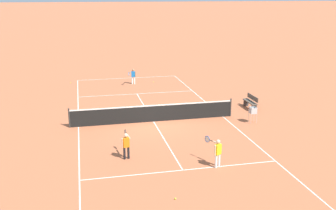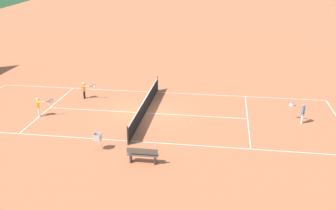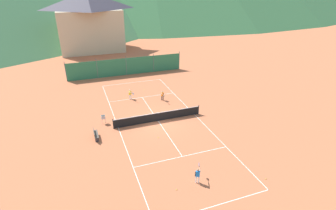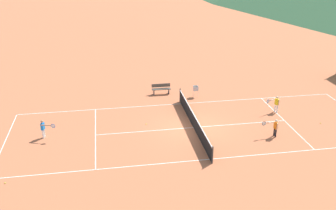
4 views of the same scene
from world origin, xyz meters
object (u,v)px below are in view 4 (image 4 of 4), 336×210
(player_far_service, at_px, (275,127))
(tennis_ball_far_corner, at_px, (146,124))
(player_near_service, at_px, (276,103))
(ball_hopper, at_px, (196,89))
(tennis_ball_by_net_left, at_px, (5,183))
(tennis_ball_by_net_right, at_px, (321,123))
(tennis_ball_alley_right, at_px, (44,126))
(player_far_baseline, at_px, (44,128))
(courtside_bench, at_px, (161,89))
(tennis_net, at_px, (194,121))

(player_far_service, distance_m, tennis_ball_far_corner, 8.37)
(player_near_service, height_order, ball_hopper, player_near_service)
(tennis_ball_by_net_left, distance_m, ball_hopper, 15.87)
(tennis_ball_by_net_right, distance_m, tennis_ball_alley_right, 18.57)
(tennis_ball_by_net_right, height_order, tennis_ball_by_net_left, same)
(player_far_baseline, bearing_deg, ball_hopper, 115.18)
(tennis_ball_by_net_right, bearing_deg, courtside_bench, -126.30)
(tennis_net, relative_size, tennis_ball_by_net_left, 139.09)
(player_near_service, distance_m, tennis_ball_by_net_right, 3.28)
(player_far_baseline, distance_m, ball_hopper, 12.07)
(player_far_service, bearing_deg, tennis_ball_alley_right, -105.20)
(player_far_baseline, height_order, courtside_bench, player_far_baseline)
(tennis_ball_by_net_right, bearing_deg, ball_hopper, -130.47)
(tennis_ball_alley_right, height_order, tennis_ball_far_corner, same)
(player_far_baseline, distance_m, tennis_ball_by_net_left, 5.06)
(player_far_service, bearing_deg, player_near_service, 154.87)
(tennis_ball_far_corner, xyz_separation_m, courtside_bench, (-5.36, 1.86, 0.42))
(player_far_baseline, bearing_deg, player_far_service, 81.02)
(tennis_ball_alley_right, bearing_deg, player_far_baseline, 7.75)
(tennis_net, xyz_separation_m, courtside_bench, (-6.34, -1.18, -0.05))
(tennis_net, xyz_separation_m, tennis_ball_far_corner, (-0.99, -3.04, -0.47))
(player_far_service, bearing_deg, tennis_net, -113.85)
(player_far_service, distance_m, tennis_ball_by_net_right, 4.14)
(player_far_baseline, relative_size, ball_hopper, 1.36)
(player_far_service, distance_m, ball_hopper, 8.10)
(player_far_service, distance_m, tennis_ball_by_net_left, 15.90)
(tennis_ball_by_net_right, distance_m, ball_hopper, 9.51)
(player_far_service, xyz_separation_m, player_near_service, (-3.54, 1.66, 0.02))
(player_far_service, distance_m, player_near_service, 3.91)
(tennis_ball_alley_right, height_order, ball_hopper, ball_hopper)
(player_far_service, bearing_deg, tennis_ball_far_corner, -111.60)
(player_far_baseline, height_order, tennis_ball_by_net_right, player_far_baseline)
(player_far_service, distance_m, player_far_baseline, 14.43)
(tennis_ball_alley_right, relative_size, tennis_ball_far_corner, 1.00)
(tennis_ball_alley_right, bearing_deg, tennis_net, 79.27)
(player_near_service, bearing_deg, player_far_service, -25.13)
(player_far_service, relative_size, tennis_ball_by_net_right, 17.72)
(tennis_ball_alley_right, bearing_deg, tennis_ball_by_net_right, 81.64)
(tennis_net, distance_m, player_near_service, 6.54)
(player_far_baseline, xyz_separation_m, tennis_ball_alley_right, (-1.68, -0.23, -0.68))
(tennis_ball_by_net_right, bearing_deg, tennis_ball_alley_right, -98.36)
(tennis_ball_far_corner, xyz_separation_m, ball_hopper, (-4.32, 4.43, 0.62))
(player_far_service, bearing_deg, player_far_baseline, -98.98)
(tennis_ball_by_net_right, xyz_separation_m, tennis_ball_by_net_left, (3.79, -19.57, 0.00))
(tennis_ball_far_corner, relative_size, courtside_bench, 0.04)
(tennis_net, xyz_separation_m, tennis_ball_by_net_right, (0.85, 8.61, -0.47))
(player_far_service, xyz_separation_m, ball_hopper, (-7.39, -3.32, -0.03))
(player_far_service, height_order, tennis_ball_far_corner, player_far_service)
(player_far_service, height_order, tennis_ball_by_net_right, player_far_service)
(player_far_baseline, bearing_deg, tennis_ball_by_net_right, 86.78)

